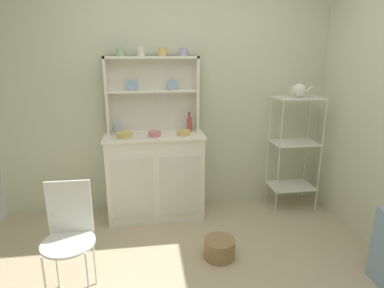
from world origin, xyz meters
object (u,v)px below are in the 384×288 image
object	(u,v)px
bakers_rack	(295,142)
cup_sage_0	(121,52)
bowl_mixing_large	(124,135)
utensil_jar	(117,128)
hutch_cabinet	(156,175)
porcelain_teapot	(299,90)
wire_chair	(69,230)
jam_bottle	(189,124)
hutch_shelf_unit	(152,89)
floor_basket	(220,248)

from	to	relation	value
bakers_rack	cup_sage_0	size ratio (longest dim) A/B	13.91
bowl_mixing_large	utensil_jar	bearing A→B (deg)	117.28
hutch_cabinet	cup_sage_0	size ratio (longest dim) A/B	11.14
utensil_jar	porcelain_teapot	distance (m)	1.91
wire_chair	jam_bottle	xyz separation A→B (m)	(1.00, 1.19, 0.46)
cup_sage_0	porcelain_teapot	distance (m)	1.84
wire_chair	cup_sage_0	world-z (taller)	cup_sage_0
jam_bottle	porcelain_teapot	world-z (taller)	porcelain_teapot
hutch_cabinet	jam_bottle	bearing A→B (deg)	13.13
hutch_cabinet	wire_chair	distance (m)	1.28
porcelain_teapot	bakers_rack	bearing A→B (deg)	0.00
bakers_rack	bowl_mixing_large	bearing A→B (deg)	-178.86
hutch_cabinet	jam_bottle	xyz separation A→B (m)	(0.37, 0.09, 0.52)
cup_sage_0	jam_bottle	world-z (taller)	cup_sage_0
hutch_cabinet	utensil_jar	xyz separation A→B (m)	(-0.37, 0.08, 0.50)
wire_chair	hutch_shelf_unit	bearing A→B (deg)	30.10
bowl_mixing_large	utensil_jar	xyz separation A→B (m)	(-0.08, 0.15, 0.03)
jam_bottle	utensil_jar	bearing A→B (deg)	-179.30
bakers_rack	floor_basket	bearing A→B (deg)	-141.23
hutch_cabinet	utensil_jar	distance (m)	0.62
wire_chair	floor_basket	size ratio (longest dim) A/B	3.20
hutch_cabinet	floor_basket	world-z (taller)	hutch_cabinet
hutch_shelf_unit	floor_basket	xyz separation A→B (m)	(0.50, -1.00, -1.26)
floor_basket	porcelain_teapot	bearing A→B (deg)	38.81
jam_bottle	cup_sage_0	bearing A→B (deg)	176.91
hutch_shelf_unit	bakers_rack	bearing A→B (deg)	-7.68
floor_basket	porcelain_teapot	world-z (taller)	porcelain_teapot
hutch_shelf_unit	bowl_mixing_large	world-z (taller)	hutch_shelf_unit
bakers_rack	utensil_jar	size ratio (longest dim) A/B	5.46
porcelain_teapot	hutch_cabinet	bearing A→B (deg)	178.56
hutch_shelf_unit	cup_sage_0	world-z (taller)	cup_sage_0
floor_basket	jam_bottle	size ratio (longest dim) A/B	1.32
bakers_rack	porcelain_teapot	distance (m)	0.56
bowl_mixing_large	porcelain_teapot	bearing A→B (deg)	1.14
cup_sage_0	utensil_jar	bearing A→B (deg)	-148.42
jam_bottle	wire_chair	bearing A→B (deg)	-130.07
bowl_mixing_large	porcelain_teapot	xyz separation A→B (m)	(1.79, 0.04, 0.40)
wire_chair	hutch_cabinet	bearing A→B (deg)	26.81
floor_basket	porcelain_teapot	xyz separation A→B (m)	(0.99, 0.80, 1.24)
bakers_rack	cup_sage_0	xyz separation A→B (m)	(-1.79, 0.16, 0.94)
cup_sage_0	porcelain_teapot	size ratio (longest dim) A/B	0.39
hutch_shelf_unit	floor_basket	bearing A→B (deg)	-63.31
hutch_cabinet	porcelain_teapot	xyz separation A→B (m)	(1.50, -0.04, 0.86)
bakers_rack	bowl_mixing_large	size ratio (longest dim) A/B	8.32
utensil_jar	porcelain_teapot	size ratio (longest dim) A/B	0.99
hutch_cabinet	bowl_mixing_large	bearing A→B (deg)	-165.91
wire_chair	bowl_mixing_large	xyz separation A→B (m)	(0.34, 1.03, 0.41)
floor_basket	jam_bottle	world-z (taller)	jam_bottle
hutch_shelf_unit	hutch_cabinet	bearing A→B (deg)	-90.00
hutch_shelf_unit	bakers_rack	world-z (taller)	hutch_shelf_unit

